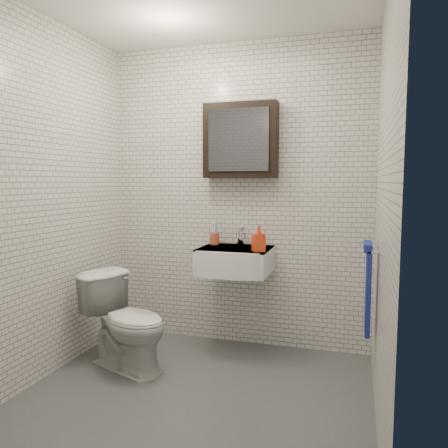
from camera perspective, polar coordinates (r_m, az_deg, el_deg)
name	(u,v)px	position (r m, az deg, el deg)	size (l,w,h in m)	color
ground	(195,395)	(3.02, -3.75, -21.35)	(2.20, 2.00, 0.01)	#474A4E
room_shell	(194,166)	(2.70, -3.95, 7.56)	(2.22, 2.02, 2.51)	silver
washbasin	(234,260)	(3.43, 1.29, -4.76)	(0.55, 0.50, 0.20)	white
faucet	(240,237)	(3.59, 2.14, -1.69)	(0.06, 0.20, 0.15)	silver
mirror_cabinet	(240,141)	(3.58, 2.17, 10.83)	(0.60, 0.15, 0.60)	black
towel_rail	(368,284)	(2.94, 18.31, -7.43)	(0.09, 0.30, 0.58)	silver
toothbrush_cup	(214,238)	(3.63, -1.26, -1.86)	(0.08, 0.08, 0.21)	#B1492C
soap_bottle	(259,239)	(3.27, 4.53, -1.92)	(0.09, 0.09, 0.19)	#FF611A
toilet	(127,322)	(3.35, -12.57, -12.35)	(0.39, 0.69, 0.70)	silver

